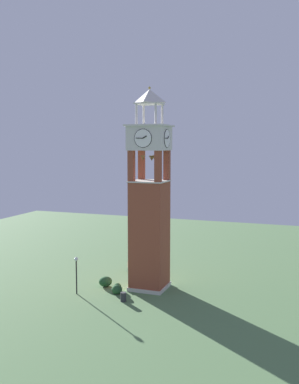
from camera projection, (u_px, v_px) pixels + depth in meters
name	position (u px, v px, depth m)	size (l,w,h in m)	color
ground	(150.00, 288.00, 43.07)	(80.00, 80.00, 0.00)	#517547
clock_tower	(150.00, 209.00, 42.26)	(3.76, 3.76, 19.13)	brown
park_bench	(129.00, 267.00, 48.57)	(1.07, 1.64, 0.95)	brown
lamp_post	(76.00, 268.00, 41.14)	(0.36, 0.36, 3.48)	black
trash_bin	(123.00, 297.00, 39.39)	(0.52, 0.52, 0.80)	#2D2D33
shrub_near_entry	(105.00, 281.00, 43.56)	(1.29, 1.29, 0.98)	#234C28
shrub_left_of_tower	(118.00, 287.00, 42.35)	(0.71, 0.71, 0.71)	#234C28
shrub_behind_bench	(117.00, 289.00, 41.34)	(0.98, 0.98, 0.84)	#234C28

